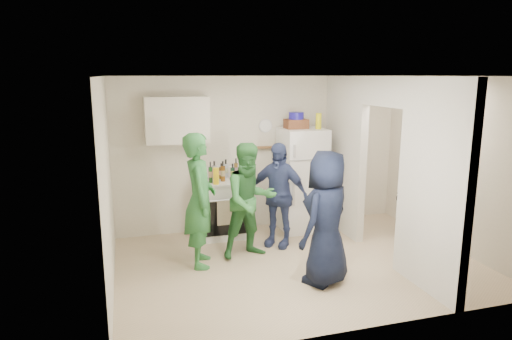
{
  "coord_description": "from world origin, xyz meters",
  "views": [
    {
      "loc": [
        -2.18,
        -5.41,
        2.52
      ],
      "look_at": [
        -0.48,
        0.4,
        1.25
      ],
      "focal_mm": 32.0,
      "sensor_mm": 36.0,
      "label": 1
    }
  ],
  "objects_px": {
    "person_nook": "(419,190)",
    "wicker_basket": "(296,124)",
    "person_navy": "(326,218)",
    "stove": "(221,208)",
    "person_denim": "(278,195)",
    "person_green_center": "(250,201)",
    "fridge": "(302,180)",
    "blue_bowl": "(296,116)",
    "yellow_cup_stack_top": "(319,121)",
    "person_green_left": "(200,200)"
  },
  "relations": [
    {
      "from": "person_nook",
      "to": "person_navy",
      "type": "bearing_deg",
      "value": -62.01
    },
    {
      "from": "stove",
      "to": "person_navy",
      "type": "xyz_separation_m",
      "value": [
        0.88,
        -1.98,
        0.37
      ]
    },
    {
      "from": "wicker_basket",
      "to": "yellow_cup_stack_top",
      "type": "height_order",
      "value": "yellow_cup_stack_top"
    },
    {
      "from": "yellow_cup_stack_top",
      "to": "stove",
      "type": "bearing_deg",
      "value": 175.24
    },
    {
      "from": "wicker_basket",
      "to": "person_nook",
      "type": "relative_size",
      "value": 0.22
    },
    {
      "from": "stove",
      "to": "yellow_cup_stack_top",
      "type": "relative_size",
      "value": 3.62
    },
    {
      "from": "stove",
      "to": "person_green_left",
      "type": "xyz_separation_m",
      "value": [
        -0.5,
        -1.01,
        0.44
      ]
    },
    {
      "from": "blue_bowl",
      "to": "person_denim",
      "type": "height_order",
      "value": "blue_bowl"
    },
    {
      "from": "fridge",
      "to": "wicker_basket",
      "type": "bearing_deg",
      "value": 153.43
    },
    {
      "from": "blue_bowl",
      "to": "person_green_left",
      "type": "bearing_deg",
      "value": -149.44
    },
    {
      "from": "person_navy",
      "to": "person_nook",
      "type": "height_order",
      "value": "person_navy"
    },
    {
      "from": "person_green_center",
      "to": "person_navy",
      "type": "xyz_separation_m",
      "value": [
        0.66,
        -1.06,
        0.02
      ]
    },
    {
      "from": "wicker_basket",
      "to": "person_navy",
      "type": "height_order",
      "value": "wicker_basket"
    },
    {
      "from": "wicker_basket",
      "to": "yellow_cup_stack_top",
      "type": "relative_size",
      "value": 1.4
    },
    {
      "from": "person_denim",
      "to": "stove",
      "type": "bearing_deg",
      "value": 179.99
    },
    {
      "from": "stove",
      "to": "fridge",
      "type": "xyz_separation_m",
      "value": [
        1.34,
        -0.03,
        0.38
      ]
    },
    {
      "from": "wicker_basket",
      "to": "person_nook",
      "type": "distance_m",
      "value": 2.15
    },
    {
      "from": "wicker_basket",
      "to": "blue_bowl",
      "type": "xyz_separation_m",
      "value": [
        0.0,
        0.0,
        0.13
      ]
    },
    {
      "from": "fridge",
      "to": "blue_bowl",
      "type": "distance_m",
      "value": 1.05
    },
    {
      "from": "wicker_basket",
      "to": "person_denim",
      "type": "relative_size",
      "value": 0.22
    },
    {
      "from": "blue_bowl",
      "to": "yellow_cup_stack_top",
      "type": "distance_m",
      "value": 0.36
    },
    {
      "from": "wicker_basket",
      "to": "person_green_left",
      "type": "bearing_deg",
      "value": -149.44
    },
    {
      "from": "wicker_basket",
      "to": "person_navy",
      "type": "xyz_separation_m",
      "value": [
        -0.37,
        -2.0,
        -0.92
      ]
    },
    {
      "from": "person_nook",
      "to": "fridge",
      "type": "bearing_deg",
      "value": -120.48
    },
    {
      "from": "person_nook",
      "to": "wicker_basket",
      "type": "bearing_deg",
      "value": -120.15
    },
    {
      "from": "wicker_basket",
      "to": "person_navy",
      "type": "bearing_deg",
      "value": -100.41
    },
    {
      "from": "wicker_basket",
      "to": "person_denim",
      "type": "distance_m",
      "value": 1.27
    },
    {
      "from": "person_denim",
      "to": "person_nook",
      "type": "bearing_deg",
      "value": 31.03
    },
    {
      "from": "fridge",
      "to": "person_green_center",
      "type": "relative_size",
      "value": 1.03
    },
    {
      "from": "yellow_cup_stack_top",
      "to": "person_navy",
      "type": "xyz_separation_m",
      "value": [
        -0.69,
        -1.85,
        -0.97
      ]
    },
    {
      "from": "blue_bowl",
      "to": "person_green_center",
      "type": "relative_size",
      "value": 0.15
    },
    {
      "from": "stove",
      "to": "blue_bowl",
      "type": "xyz_separation_m",
      "value": [
        1.24,
        0.02,
        1.43
      ]
    },
    {
      "from": "person_denim",
      "to": "fridge",
      "type": "bearing_deg",
      "value": 84.58
    },
    {
      "from": "stove",
      "to": "person_nook",
      "type": "relative_size",
      "value": 0.58
    },
    {
      "from": "yellow_cup_stack_top",
      "to": "person_green_center",
      "type": "relative_size",
      "value": 0.15
    },
    {
      "from": "stove",
      "to": "wicker_basket",
      "type": "bearing_deg",
      "value": 0.92
    },
    {
      "from": "stove",
      "to": "person_denim",
      "type": "relative_size",
      "value": 0.58
    },
    {
      "from": "stove",
      "to": "fridge",
      "type": "distance_m",
      "value": 1.4
    },
    {
      "from": "stove",
      "to": "person_green_left",
      "type": "height_order",
      "value": "person_green_left"
    },
    {
      "from": "person_nook",
      "to": "person_green_left",
      "type": "bearing_deg",
      "value": -87.96
    },
    {
      "from": "blue_bowl",
      "to": "yellow_cup_stack_top",
      "type": "bearing_deg",
      "value": -25.11
    },
    {
      "from": "person_denim",
      "to": "yellow_cup_stack_top",
      "type": "bearing_deg",
      "value": 71.28
    },
    {
      "from": "person_green_center",
      "to": "person_nook",
      "type": "height_order",
      "value": "person_green_center"
    },
    {
      "from": "person_green_center",
      "to": "person_denim",
      "type": "height_order",
      "value": "person_green_center"
    },
    {
      "from": "blue_bowl",
      "to": "person_denim",
      "type": "xyz_separation_m",
      "value": [
        -0.52,
        -0.64,
        -1.1
      ]
    },
    {
      "from": "yellow_cup_stack_top",
      "to": "person_green_left",
      "type": "height_order",
      "value": "yellow_cup_stack_top"
    },
    {
      "from": "fridge",
      "to": "person_nook",
      "type": "bearing_deg",
      "value": -32.29
    },
    {
      "from": "yellow_cup_stack_top",
      "to": "person_green_left",
      "type": "distance_m",
      "value": 2.42
    },
    {
      "from": "stove",
      "to": "person_green_center",
      "type": "height_order",
      "value": "person_green_center"
    },
    {
      "from": "blue_bowl",
      "to": "person_nook",
      "type": "relative_size",
      "value": 0.15
    }
  ]
}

